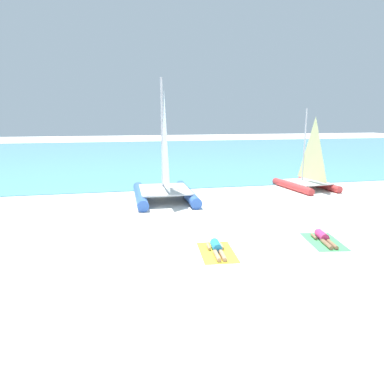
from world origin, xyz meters
TOP-DOWN VIEW (x-y plane):
  - ground_plane at (0.00, 10.00)m, footprint 120.00×120.00m
  - ocean_water at (0.00, 31.54)m, footprint 120.00×40.00m
  - sailboat_blue at (-0.67, 8.98)m, footprint 3.11×4.81m
  - sailboat_red at (8.11, 10.09)m, footprint 2.80×3.94m
  - towel_left at (0.01, 1.33)m, footprint 1.27×1.99m
  - sunbather_left at (0.02, 1.40)m, footprint 0.58×1.57m
  - towel_right at (3.97, 1.52)m, footprint 1.40×2.06m
  - sunbather_right at (3.98, 1.59)m, footprint 0.66×1.57m

SIDE VIEW (x-z plane):
  - ground_plane at x=0.00m, z-range 0.00..0.00m
  - towel_left at x=0.01m, z-range 0.00..0.01m
  - towel_right at x=3.97m, z-range 0.00..0.01m
  - ocean_water at x=0.00m, z-range 0.00..0.05m
  - sunbather_left at x=0.02m, z-range -0.02..0.28m
  - sunbather_right at x=3.98m, z-range -0.02..0.28m
  - sailboat_red at x=8.11m, z-range -1.68..3.10m
  - sailboat_blue at x=-0.67m, z-range -2.19..4.04m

